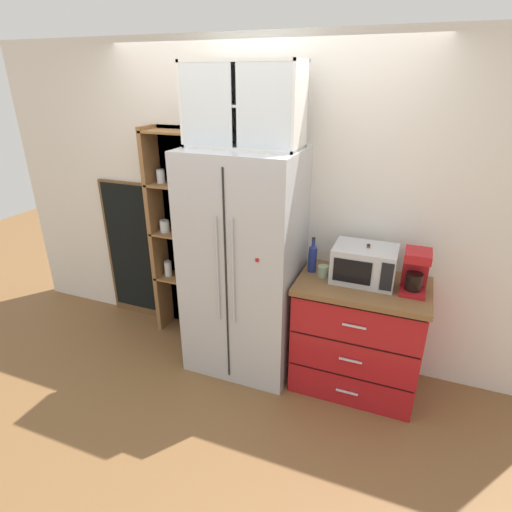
{
  "coord_description": "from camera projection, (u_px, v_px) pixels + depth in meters",
  "views": [
    {
      "loc": [
        1.16,
        -2.67,
        2.25
      ],
      "look_at": [
        0.1,
        0.02,
        0.99
      ],
      "focal_mm": 28.89,
      "sensor_mm": 36.0,
      "label": 1
    }
  ],
  "objects": [
    {
      "name": "ground_plane",
      "position": [
        244.0,
        360.0,
        3.57
      ],
      "size": [
        10.7,
        10.7,
        0.0
      ],
      "primitive_type": "plane",
      "color": "brown"
    },
    {
      "name": "wall_back_cream",
      "position": [
        261.0,
        205.0,
        3.4
      ],
      "size": [
        5.0,
        0.1,
        2.55
      ],
      "primitive_type": "cube",
      "color": "silver",
      "rests_on": "ground"
    },
    {
      "name": "refrigerator",
      "position": [
        244.0,
        265.0,
        3.23
      ],
      "size": [
        0.85,
        0.68,
        1.8
      ],
      "color": "#B7BABF",
      "rests_on": "ground"
    },
    {
      "name": "pantry_shelf_column",
      "position": [
        182.0,
        233.0,
        3.67
      ],
      "size": [
        0.54,
        0.27,
        1.89
      ],
      "color": "brown",
      "rests_on": "ground"
    },
    {
      "name": "counter_cabinet",
      "position": [
        357.0,
        335.0,
        3.13
      ],
      "size": [
        0.93,
        0.61,
        0.89
      ],
      "color": "#A8161C",
      "rests_on": "ground"
    },
    {
      "name": "microwave",
      "position": [
        364.0,
        264.0,
        2.95
      ],
      "size": [
        0.44,
        0.33,
        0.26
      ],
      "color": "#B7BABF",
      "rests_on": "counter_cabinet"
    },
    {
      "name": "coffee_maker",
      "position": [
        415.0,
        271.0,
        2.79
      ],
      "size": [
        0.17,
        0.2,
        0.31
      ],
      "color": "#A8161C",
      "rests_on": "counter_cabinet"
    },
    {
      "name": "mug_sage",
      "position": [
        323.0,
        271.0,
        3.04
      ],
      "size": [
        0.11,
        0.08,
        0.09
      ],
      "color": "#8CA37F",
      "rests_on": "counter_cabinet"
    },
    {
      "name": "bottle_cobalt",
      "position": [
        313.0,
        257.0,
        3.09
      ],
      "size": [
        0.06,
        0.06,
        0.28
      ],
      "color": "navy",
      "rests_on": "counter_cabinet"
    },
    {
      "name": "bottle_amber",
      "position": [
        366.0,
        265.0,
        2.94
      ],
      "size": [
        0.06,
        0.06,
        0.29
      ],
      "color": "brown",
      "rests_on": "counter_cabinet"
    },
    {
      "name": "upper_cabinet",
      "position": [
        245.0,
        105.0,
        2.8
      ],
      "size": [
        0.81,
        0.32,
        0.56
      ],
      "color": "silver",
      "rests_on": "refrigerator"
    },
    {
      "name": "chalkboard_menu",
      "position": [
        134.0,
        251.0,
        4.01
      ],
      "size": [
        0.6,
        0.04,
        1.38
      ],
      "color": "brown",
      "rests_on": "ground"
    }
  ]
}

